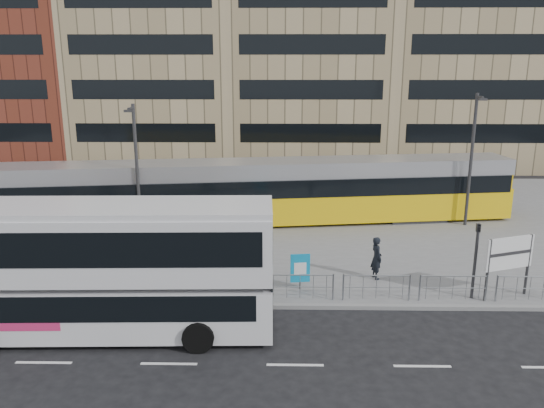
{
  "coord_description": "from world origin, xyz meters",
  "views": [
    {
      "loc": [
        1.53,
        -18.88,
        9.16
      ],
      "look_at": [
        1.1,
        6.0,
        2.63
      ],
      "focal_mm": 35.0,
      "sensor_mm": 36.0,
      "label": 1
    }
  ],
  "objects_px": {
    "double_decker_bus": "(102,266)",
    "pedestrian": "(376,258)",
    "tram": "(247,192)",
    "lamp_post_west": "(136,165)",
    "station_sign": "(509,256)",
    "ad_panel": "(300,269)",
    "traffic_light_east": "(476,251)",
    "lamp_post_east": "(472,155)"
  },
  "relations": [
    {
      "from": "double_decker_bus",
      "to": "pedestrian",
      "type": "height_order",
      "value": "double_decker_bus"
    },
    {
      "from": "tram",
      "to": "lamp_post_west",
      "type": "bearing_deg",
      "value": -165.21
    },
    {
      "from": "double_decker_bus",
      "to": "station_sign",
      "type": "relative_size",
      "value": 4.65
    },
    {
      "from": "station_sign",
      "to": "ad_panel",
      "type": "distance_m",
      "value": 8.27
    },
    {
      "from": "tram",
      "to": "station_sign",
      "type": "relative_size",
      "value": 12.42
    },
    {
      "from": "traffic_light_east",
      "to": "lamp_post_west",
      "type": "xyz_separation_m",
      "value": [
        -15.32,
        7.91,
        1.93
      ]
    },
    {
      "from": "tram",
      "to": "traffic_light_east",
      "type": "height_order",
      "value": "tram"
    },
    {
      "from": "traffic_light_east",
      "to": "lamp_post_west",
      "type": "relative_size",
      "value": 0.44
    },
    {
      "from": "pedestrian",
      "to": "double_decker_bus",
      "type": "bearing_deg",
      "value": 99.94
    },
    {
      "from": "lamp_post_west",
      "to": "lamp_post_east",
      "type": "relative_size",
      "value": 0.94
    },
    {
      "from": "tram",
      "to": "ad_panel",
      "type": "bearing_deg",
      "value": -81.42
    },
    {
      "from": "ad_panel",
      "to": "traffic_light_east",
      "type": "height_order",
      "value": "traffic_light_east"
    },
    {
      "from": "station_sign",
      "to": "traffic_light_east",
      "type": "relative_size",
      "value": 0.81
    },
    {
      "from": "station_sign",
      "to": "pedestrian",
      "type": "relative_size",
      "value": 1.34
    },
    {
      "from": "double_decker_bus",
      "to": "station_sign",
      "type": "xyz_separation_m",
      "value": [
        15.14,
        2.91,
        -0.63
      ]
    },
    {
      "from": "pedestrian",
      "to": "lamp_post_east",
      "type": "distance_m",
      "value": 10.89
    },
    {
      "from": "lamp_post_west",
      "to": "ad_panel",
      "type": "bearing_deg",
      "value": -40.01
    },
    {
      "from": "tram",
      "to": "lamp_post_east",
      "type": "bearing_deg",
      "value": -8.8
    },
    {
      "from": "station_sign",
      "to": "traffic_light_east",
      "type": "height_order",
      "value": "traffic_light_east"
    },
    {
      "from": "station_sign",
      "to": "pedestrian",
      "type": "distance_m",
      "value": 5.27
    },
    {
      "from": "traffic_light_east",
      "to": "lamp_post_west",
      "type": "bearing_deg",
      "value": 154.11
    },
    {
      "from": "double_decker_bus",
      "to": "lamp_post_west",
      "type": "bearing_deg",
      "value": 96.56
    },
    {
      "from": "ad_panel",
      "to": "traffic_light_east",
      "type": "bearing_deg",
      "value": -13.65
    },
    {
      "from": "tram",
      "to": "lamp_post_east",
      "type": "relative_size",
      "value": 4.16
    },
    {
      "from": "traffic_light_east",
      "to": "lamp_post_west",
      "type": "distance_m",
      "value": 17.35
    },
    {
      "from": "lamp_post_west",
      "to": "lamp_post_east",
      "type": "xyz_separation_m",
      "value": [
        18.43,
        2.13,
        0.23
      ]
    },
    {
      "from": "ad_panel",
      "to": "tram",
      "type": "bearing_deg",
      "value": 99.2
    },
    {
      "from": "ad_panel",
      "to": "station_sign",
      "type": "bearing_deg",
      "value": -11.75
    },
    {
      "from": "traffic_light_east",
      "to": "lamp_post_east",
      "type": "bearing_deg",
      "value": 74.21
    },
    {
      "from": "ad_panel",
      "to": "lamp_post_west",
      "type": "distance_m",
      "value": 11.49
    },
    {
      "from": "tram",
      "to": "station_sign",
      "type": "height_order",
      "value": "tram"
    },
    {
      "from": "double_decker_bus",
      "to": "lamp_post_east",
      "type": "distance_m",
      "value": 21.27
    },
    {
      "from": "double_decker_bus",
      "to": "traffic_light_east",
      "type": "bearing_deg",
      "value": 9.75
    },
    {
      "from": "tram",
      "to": "station_sign",
      "type": "bearing_deg",
      "value": -50.51
    },
    {
      "from": "pedestrian",
      "to": "lamp_post_east",
      "type": "xyz_separation_m",
      "value": [
        6.6,
        8.05,
        3.2
      ]
    },
    {
      "from": "pedestrian",
      "to": "traffic_light_east",
      "type": "distance_m",
      "value": 4.15
    },
    {
      "from": "ad_panel",
      "to": "traffic_light_east",
      "type": "distance_m",
      "value": 6.96
    },
    {
      "from": "pedestrian",
      "to": "lamp_post_west",
      "type": "bearing_deg",
      "value": 48.42
    },
    {
      "from": "lamp_post_east",
      "to": "tram",
      "type": "bearing_deg",
      "value": 178.92
    },
    {
      "from": "lamp_post_west",
      "to": "station_sign",
      "type": "bearing_deg",
      "value": -25.03
    },
    {
      "from": "station_sign",
      "to": "ad_panel",
      "type": "bearing_deg",
      "value": 155.43
    },
    {
      "from": "double_decker_bus",
      "to": "ad_panel",
      "type": "xyz_separation_m",
      "value": [
        6.94,
        3.57,
        -1.49
      ]
    }
  ]
}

